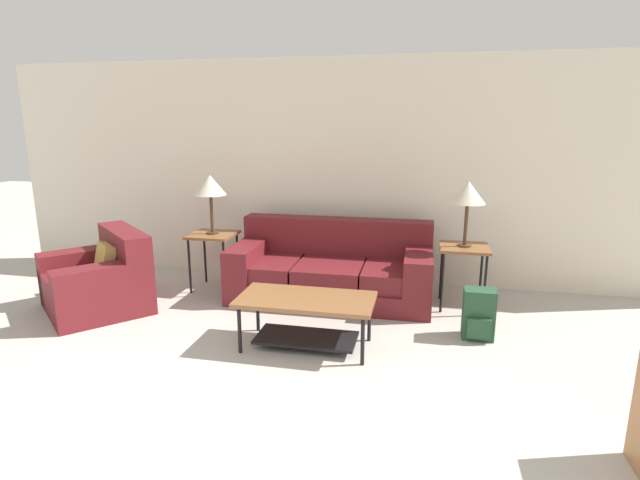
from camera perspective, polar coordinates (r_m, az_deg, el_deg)
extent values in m
cube|color=silver|center=(5.92, 2.72, 7.73)|extent=(8.57, 0.06, 2.60)
cube|color=maroon|center=(5.47, 1.27, -5.56)|extent=(2.14, 1.00, 0.22)
cube|color=maroon|center=(5.55, -6.00, -3.06)|extent=(0.70, 0.89, 0.20)
cube|color=maroon|center=(5.38, 1.24, -3.52)|extent=(0.70, 0.89, 0.20)
cube|color=maroon|center=(5.31, 8.82, -3.94)|extent=(0.70, 0.89, 0.20)
cube|color=maroon|center=(5.66, 1.96, 0.49)|extent=(2.13, 0.28, 0.40)
cube|color=maroon|center=(5.64, -8.02, -3.16)|extent=(0.29, 0.98, 0.58)
cube|color=maroon|center=(5.33, 11.14, -4.29)|extent=(0.29, 0.98, 0.58)
cube|color=maroon|center=(5.62, -24.22, -5.30)|extent=(1.37, 1.35, 0.40)
cube|color=maroon|center=(5.58, -21.42, -0.88)|extent=(0.94, 0.87, 0.40)
cube|color=maroon|center=(5.95, -25.12, -3.55)|extent=(0.79, 0.85, 0.56)
cube|color=maroon|center=(5.24, -23.37, -5.63)|extent=(0.79, 0.85, 0.56)
cube|color=tan|center=(5.56, -23.39, -2.18)|extent=(0.38, 0.37, 0.36)
cube|color=brown|center=(4.23, -1.61, -6.82)|extent=(1.15, 0.58, 0.04)
cylinder|color=black|center=(4.26, -9.18, -10.09)|extent=(0.03, 0.03, 0.41)
cylinder|color=black|center=(4.02, 4.89, -11.43)|extent=(0.03, 0.03, 0.41)
cylinder|color=black|center=(4.66, -7.13, -7.90)|extent=(0.03, 0.03, 0.41)
cylinder|color=black|center=(4.44, 5.66, -8.95)|extent=(0.03, 0.03, 0.41)
cube|color=black|center=(4.37, -1.58, -11.10)|extent=(0.86, 0.41, 0.02)
cube|color=brown|center=(5.76, -12.16, 0.59)|extent=(0.49, 0.48, 0.03)
cylinder|color=black|center=(5.75, -14.68, -2.93)|extent=(0.03, 0.03, 0.62)
cylinder|color=black|center=(5.58, -10.90, -3.23)|extent=(0.03, 0.03, 0.62)
cylinder|color=black|center=(6.10, -13.01, -1.90)|extent=(0.03, 0.03, 0.62)
cylinder|color=black|center=(5.94, -9.40, -2.14)|extent=(0.03, 0.03, 0.62)
cube|color=brown|center=(5.28, 16.16, -0.84)|extent=(0.49, 0.48, 0.03)
cylinder|color=black|center=(5.16, 13.78, -4.78)|extent=(0.03, 0.03, 0.62)
cylinder|color=black|center=(5.19, 18.33, -4.97)|extent=(0.03, 0.03, 0.62)
cylinder|color=black|center=(5.54, 13.68, -3.49)|extent=(0.03, 0.03, 0.62)
cylinder|color=black|center=(5.57, 17.92, -3.68)|extent=(0.03, 0.03, 0.62)
cylinder|color=#472D1E|center=(5.75, -12.17, 0.82)|extent=(0.14, 0.14, 0.02)
cylinder|color=#472D1E|center=(5.71, -12.28, 2.97)|extent=(0.04, 0.04, 0.42)
cone|color=beige|center=(5.66, -12.44, 6.16)|extent=(0.35, 0.35, 0.22)
cylinder|color=#472D1E|center=(5.27, 16.18, -0.58)|extent=(0.14, 0.14, 0.02)
cylinder|color=#472D1E|center=(5.22, 16.33, 1.76)|extent=(0.04, 0.04, 0.42)
cone|color=beige|center=(5.17, 16.57, 5.24)|extent=(0.35, 0.35, 0.22)
cube|color=#23472D|center=(4.69, 17.67, -8.03)|extent=(0.27, 0.19, 0.46)
cube|color=#23472D|center=(4.61, 17.71, -9.61)|extent=(0.20, 0.05, 0.18)
cylinder|color=#23472D|center=(4.78, 16.66, -7.24)|extent=(0.02, 0.02, 0.34)
cylinder|color=#23472D|center=(4.80, 18.46, -7.31)|extent=(0.02, 0.02, 0.34)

